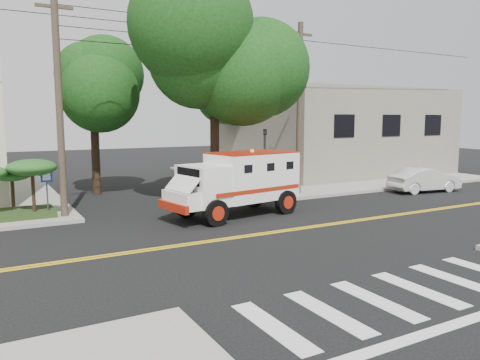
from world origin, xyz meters
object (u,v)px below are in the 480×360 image
armored_truck (238,180)px  pedestrian_a (294,179)px  pedestrian_b (315,168)px  parked_sedan (424,180)px

armored_truck → pedestrian_a: 5.02m
pedestrian_b → armored_truck: bearing=29.4°
parked_sedan → pedestrian_b: (-3.69, 5.14, 0.39)m
armored_truck → pedestrian_a: bearing=16.5°
armored_truck → pedestrian_b: (8.55, 5.66, -0.45)m
parked_sedan → pedestrian_b: size_ratio=2.24×
pedestrian_a → parked_sedan: bearing=158.9°
pedestrian_a → pedestrian_b: bearing=-148.7°
pedestrian_b → parked_sedan: bearing=121.6°
armored_truck → pedestrian_b: bearing=23.6°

